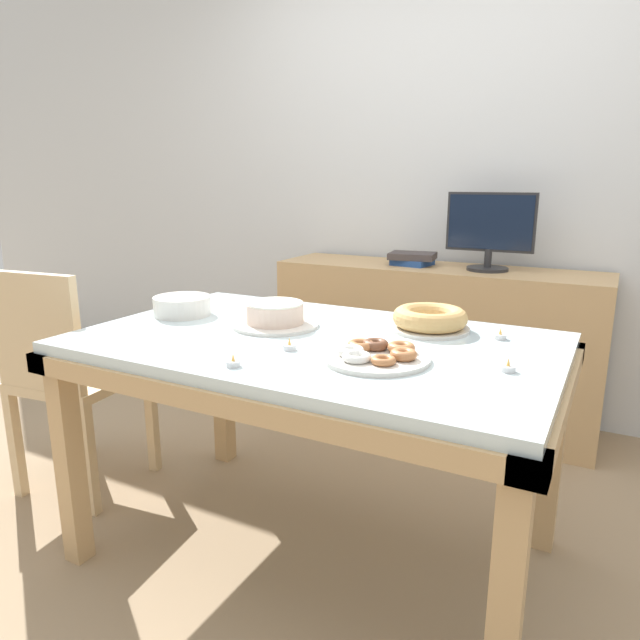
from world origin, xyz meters
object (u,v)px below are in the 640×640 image
chair (66,372)px  tealight_right_edge (288,346)px  book_stack (412,258)px  tealight_near_cakes (233,363)px  pastry_platter (376,355)px  tealight_centre (508,368)px  tealight_left_edge (500,336)px  computer_monitor (490,232)px  cake_chocolate_round (275,316)px  cake_golden_bundt (430,319)px  plate_stack (182,306)px

chair → tealight_right_edge: 1.10m
book_stack → tealight_near_cakes: 1.68m
pastry_platter → tealight_right_edge: size_ratio=7.57×
tealight_centre → book_stack: bearing=118.3°
book_stack → tealight_near_cakes: size_ratio=6.31×
tealight_left_edge → tealight_right_edge: size_ratio=1.00×
computer_monitor → cake_chocolate_round: 1.34m
tealight_right_edge → book_stack: bearing=95.0°
computer_monitor → book_stack: bearing=179.8°
computer_monitor → book_stack: 0.42m
book_stack → tealight_left_edge: 1.25m
computer_monitor → pastry_platter: computer_monitor is taller
tealight_left_edge → cake_golden_bundt: bearing=179.8°
pastry_platter → plate_stack: (-0.85, 0.17, 0.02)m
tealight_near_cakes → tealight_centre: 0.73m
plate_stack → tealight_right_edge: (0.58, -0.20, -0.02)m
book_stack → tealight_centre: 1.56m
cake_chocolate_round → plate_stack: (-0.39, -0.02, -0.00)m
computer_monitor → tealight_left_edge: bearing=-75.6°
cake_golden_bundt → pastry_platter: 0.39m
book_stack → cake_golden_bundt: (0.43, -1.06, -0.05)m
book_stack → tealight_left_edge: book_stack is taller
pastry_platter → tealight_left_edge: pastry_platter is taller
chair → cake_chocolate_round: (0.88, 0.17, 0.29)m
book_stack → tealight_near_cakes: (0.08, -1.68, -0.08)m
cake_golden_bundt → tealight_near_cakes: bearing=-119.5°
tealight_right_edge → tealight_left_edge: bearing=37.8°
pastry_platter → tealight_near_cakes: 0.39m
computer_monitor → tealight_left_edge: 1.12m
chair → cake_golden_bundt: 1.45m
chair → tealight_centre: size_ratio=23.50×
book_stack → cake_golden_bundt: book_stack is taller
cake_golden_bundt → tealight_near_cakes: cake_golden_bundt is taller
computer_monitor → pastry_platter: (0.01, -1.44, -0.23)m
tealight_left_edge → computer_monitor: bearing=104.4°
tealight_right_edge → pastry_platter: bearing=6.3°
plate_stack → tealight_centre: (1.19, -0.10, -0.02)m
computer_monitor → cake_golden_bundt: (0.04, -1.06, -0.21)m
pastry_platter → tealight_left_edge: (0.26, 0.38, -0.01)m
computer_monitor → cake_chocolate_round: size_ratio=1.42×
book_stack → cake_chocolate_round: book_stack is taller
cake_chocolate_round → cake_golden_bundt: bearing=21.7°
tealight_near_cakes → tealight_right_edge: same height
tealight_centre → tealight_right_edge: bearing=-170.7°
cake_chocolate_round → pastry_platter: size_ratio=0.99×
computer_monitor → tealight_left_edge: computer_monitor is taller
pastry_platter → tealight_right_edge: pastry_platter is taller
tealight_left_edge → tealight_near_cakes: (-0.58, -0.62, 0.00)m
chair → cake_chocolate_round: bearing=11.1°
tealight_right_edge → tealight_centre: bearing=9.3°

